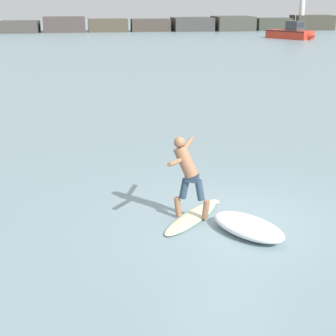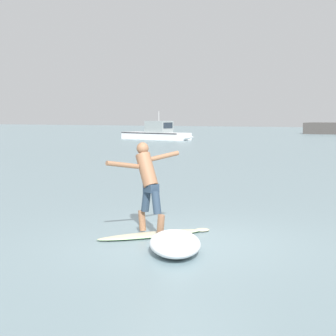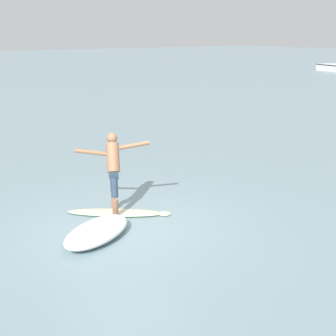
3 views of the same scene
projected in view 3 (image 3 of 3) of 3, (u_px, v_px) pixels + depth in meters
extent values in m
plane|color=#7A959C|center=(127.00, 225.00, 9.71)|extent=(200.00, 200.00, 0.00)
ellipsoid|color=beige|center=(115.00, 212.00, 10.31)|extent=(1.70, 1.98, 0.06)
ellipsoid|color=beige|center=(164.00, 213.00, 10.26)|extent=(0.39, 0.40, 0.05)
ellipsoid|color=#339E56|center=(115.00, 212.00, 10.31)|extent=(1.72, 2.00, 0.03)
cone|color=black|center=(76.00, 216.00, 10.39)|extent=(0.07, 0.07, 0.14)
cone|color=black|center=(81.00, 218.00, 10.25)|extent=(0.07, 0.07, 0.14)
cone|color=black|center=(84.00, 214.00, 10.51)|extent=(0.07, 0.07, 0.14)
cylinder|color=#926346|center=(114.00, 198.00, 10.54)|extent=(0.22, 0.19, 0.41)
cylinder|color=#2C3E52|center=(114.00, 183.00, 10.30)|extent=(0.27, 0.23, 0.45)
cylinder|color=#926346|center=(115.00, 208.00, 9.96)|extent=(0.22, 0.19, 0.41)
cylinder|color=#2C3E52|center=(114.00, 188.00, 9.98)|extent=(0.27, 0.23, 0.45)
cube|color=#2C3E52|center=(114.00, 174.00, 10.07)|extent=(0.32, 0.29, 0.16)
cylinder|color=#926346|center=(113.00, 158.00, 10.11)|extent=(0.60, 0.48, 0.70)
sphere|color=#926346|center=(112.00, 138.00, 10.12)|extent=(0.23, 0.23, 0.23)
cylinder|color=#926346|center=(90.00, 152.00, 10.09)|extent=(0.41, 0.65, 0.21)
cylinder|color=#926346|center=(134.00, 145.00, 10.20)|extent=(0.38, 0.65, 0.20)
cube|color=black|center=(323.00, 66.00, 50.31)|extent=(0.36, 0.42, 0.52)
ellipsoid|color=white|center=(97.00, 232.00, 9.02)|extent=(1.58, 1.94, 0.31)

